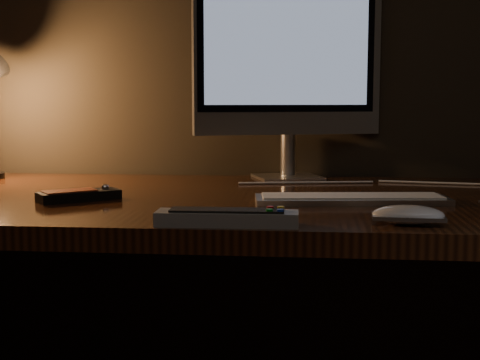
# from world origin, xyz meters

# --- Properties ---
(desk) EXTENTS (1.60, 0.75, 0.75)m
(desk) POSITION_xyz_m (0.00, 1.93, 0.62)
(desk) COLOR #3A1C0D
(desk) RESTS_ON ground
(monitor) EXTENTS (0.47, 0.19, 0.51)m
(monitor) POSITION_xyz_m (0.09, 2.18, 1.05)
(monitor) COLOR silver
(monitor) RESTS_ON desk
(keyboard) EXTENTS (0.38, 0.15, 0.01)m
(keyboard) POSITION_xyz_m (0.23, 1.79, 0.76)
(keyboard) COLOR silver
(keyboard) RESTS_ON desk
(mouse) EXTENTS (0.12, 0.07, 0.02)m
(mouse) POSITION_xyz_m (0.30, 1.56, 0.76)
(mouse) COLOR white
(mouse) RESTS_ON desk
(media_remote) EXTENTS (0.16, 0.14, 0.03)m
(media_remote) POSITION_xyz_m (-0.31, 1.76, 0.76)
(media_remote) COLOR black
(media_remote) RESTS_ON desk
(tv_remote) EXTENTS (0.23, 0.06, 0.03)m
(tv_remote) POSITION_xyz_m (0.02, 1.52, 0.76)
(tv_remote) COLOR gray
(tv_remote) RESTS_ON desk
(cable) EXTENTS (0.63, 0.03, 0.01)m
(cable) POSITION_xyz_m (0.30, 2.07, 0.75)
(cable) COLOR white
(cable) RESTS_ON desk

